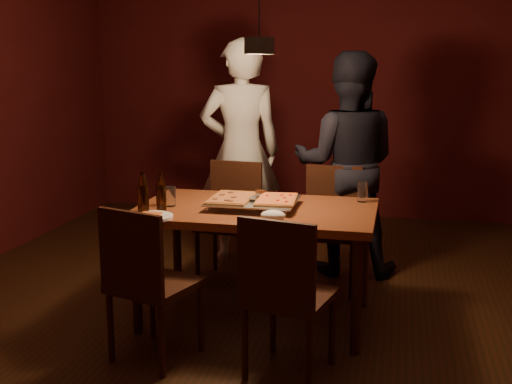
% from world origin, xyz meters
% --- Properties ---
extents(room_shell, '(6.00, 6.00, 6.00)m').
position_xyz_m(room_shell, '(0.00, 0.00, 1.40)').
color(room_shell, '#331A0E').
rests_on(room_shell, ground).
extents(dining_table, '(1.50, 0.90, 0.75)m').
position_xyz_m(dining_table, '(-0.02, 0.01, 0.68)').
color(dining_table, brown).
rests_on(dining_table, floor).
extents(chair_far_left, '(0.46, 0.46, 0.49)m').
position_xyz_m(chair_far_left, '(-0.39, 0.80, 0.54)').
color(chair_far_left, '#38190F').
rests_on(chair_far_left, floor).
extents(chair_far_right, '(0.42, 0.42, 0.49)m').
position_xyz_m(chair_far_right, '(0.38, 0.76, 0.54)').
color(chair_far_right, '#38190F').
rests_on(chair_far_right, floor).
extents(chair_near_left, '(0.53, 0.53, 0.49)m').
position_xyz_m(chair_near_left, '(-0.48, -0.73, 0.54)').
color(chair_near_left, '#38190F').
rests_on(chair_near_left, floor).
extents(chair_near_right, '(0.50, 0.50, 0.49)m').
position_xyz_m(chair_near_right, '(0.30, -0.74, 0.54)').
color(chair_near_right, '#38190F').
rests_on(chair_near_right, floor).
extents(pizza_tray, '(0.58, 0.49, 0.05)m').
position_xyz_m(pizza_tray, '(-0.04, 0.01, 0.77)').
color(pizza_tray, silver).
rests_on(pizza_tray, dining_table).
extents(pizza_meat, '(0.26, 0.40, 0.02)m').
position_xyz_m(pizza_meat, '(-0.18, 0.01, 0.81)').
color(pizza_meat, maroon).
rests_on(pizza_meat, pizza_tray).
extents(pizza_cheese, '(0.27, 0.40, 0.02)m').
position_xyz_m(pizza_cheese, '(0.11, 0.02, 0.81)').
color(pizza_cheese, gold).
rests_on(pizza_cheese, pizza_tray).
extents(spatula, '(0.14, 0.25, 0.04)m').
position_xyz_m(spatula, '(-0.05, 0.02, 0.81)').
color(spatula, silver).
rests_on(spatula, pizza_tray).
extents(beer_bottle_a, '(0.07, 0.07, 0.26)m').
position_xyz_m(beer_bottle_a, '(-0.65, -0.31, 0.88)').
color(beer_bottle_a, black).
rests_on(beer_bottle_a, dining_table).
extents(beer_bottle_b, '(0.06, 0.06, 0.24)m').
position_xyz_m(beer_bottle_b, '(-0.57, -0.21, 0.87)').
color(beer_bottle_b, black).
rests_on(beer_bottle_b, dining_table).
extents(water_glass_left, '(0.08, 0.08, 0.12)m').
position_xyz_m(water_glass_left, '(-0.57, -0.07, 0.81)').
color(water_glass_left, silver).
rests_on(water_glass_left, dining_table).
extents(water_glass_right, '(0.07, 0.07, 0.14)m').
position_xyz_m(water_glass_right, '(0.63, 0.33, 0.82)').
color(water_glass_right, silver).
rests_on(water_glass_right, dining_table).
extents(plate_slice, '(0.27, 0.27, 0.03)m').
position_xyz_m(plate_slice, '(-0.57, -0.39, 0.76)').
color(plate_slice, white).
rests_on(plate_slice, dining_table).
extents(napkin, '(0.15, 0.11, 0.06)m').
position_xyz_m(napkin, '(0.15, -0.30, 0.78)').
color(napkin, white).
rests_on(napkin, dining_table).
extents(diner_white, '(0.78, 0.64, 1.84)m').
position_xyz_m(diner_white, '(-0.43, 1.26, 0.92)').
color(diner_white, white).
rests_on(diner_white, floor).
extents(diner_dark, '(0.86, 0.68, 1.73)m').
position_xyz_m(diner_dark, '(0.45, 1.12, 0.87)').
color(diner_dark, black).
rests_on(diner_dark, floor).
extents(pendant_lamp, '(0.18, 0.18, 1.10)m').
position_xyz_m(pendant_lamp, '(0.00, 0.00, 1.76)').
color(pendant_lamp, black).
rests_on(pendant_lamp, ceiling).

